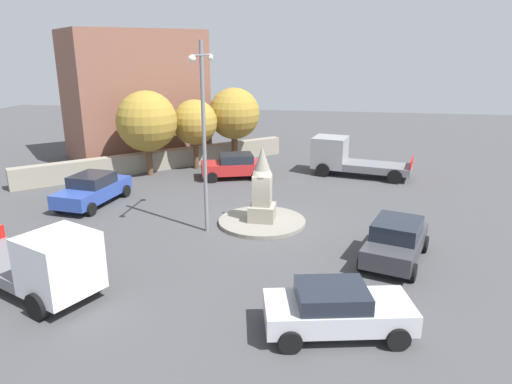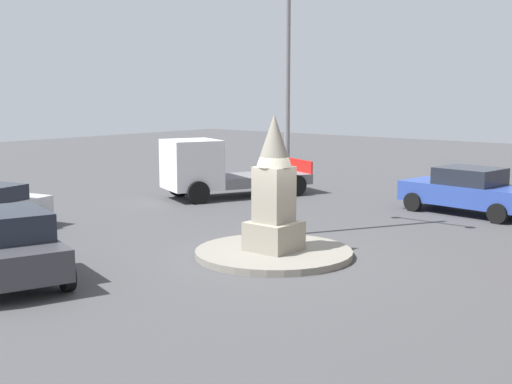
{
  "view_description": "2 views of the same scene",
  "coord_description": "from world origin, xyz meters",
  "px_view_note": "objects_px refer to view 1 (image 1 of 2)",
  "views": [
    {
      "loc": [
        -19.74,
        -3.02,
        7.63
      ],
      "look_at": [
        -0.18,
        0.25,
        1.53
      ],
      "focal_mm": 33.08,
      "sensor_mm": 36.0,
      "label": 1
    },
    {
      "loc": [
        10.3,
        -13.1,
        4.13
      ],
      "look_at": [
        -0.16,
        -0.5,
        1.67
      ],
      "focal_mm": 48.01,
      "sensor_mm": 36.0,
      "label": 2
    }
  ],
  "objects_px": {
    "truck_white_far_side": "(42,264)",
    "tree_far_corner": "(234,114)",
    "streetlamp": "(204,123)",
    "tree_near_wall": "(147,121)",
    "car_silver_passing": "(337,309)",
    "monument": "(262,188)",
    "tree_mid_cluster": "(195,122)",
    "corner_building": "(135,95)",
    "truck_grey_near_island": "(346,158)",
    "car_red_parked_left": "(234,166)",
    "car_dark_grey_approaching": "(396,240)",
    "car_blue_waiting": "(93,189)"
  },
  "relations": [
    {
      "from": "car_silver_passing",
      "to": "truck_white_far_side",
      "type": "distance_m",
      "value": 9.24
    },
    {
      "from": "streetlamp",
      "to": "car_blue_waiting",
      "type": "distance_m",
      "value": 8.14
    },
    {
      "from": "monument",
      "to": "corner_building",
      "type": "xyz_separation_m",
      "value": [
        12.21,
        11.03,
        2.7
      ]
    },
    {
      "from": "car_silver_passing",
      "to": "tree_far_corner",
      "type": "bearing_deg",
      "value": 19.82
    },
    {
      "from": "tree_mid_cluster",
      "to": "corner_building",
      "type": "bearing_deg",
      "value": 61.16
    },
    {
      "from": "car_dark_grey_approaching",
      "to": "truck_white_far_side",
      "type": "height_order",
      "value": "truck_white_far_side"
    },
    {
      "from": "monument",
      "to": "tree_far_corner",
      "type": "height_order",
      "value": "tree_far_corner"
    },
    {
      "from": "monument",
      "to": "tree_mid_cluster",
      "type": "distance_m",
      "value": 11.09
    },
    {
      "from": "truck_white_far_side",
      "to": "tree_mid_cluster",
      "type": "bearing_deg",
      "value": -0.22
    },
    {
      "from": "streetlamp",
      "to": "tree_mid_cluster",
      "type": "xyz_separation_m",
      "value": [
        10.63,
        3.6,
        -1.69
      ]
    },
    {
      "from": "corner_building",
      "to": "tree_near_wall",
      "type": "xyz_separation_m",
      "value": [
        -5.0,
        -2.86,
        -1.05
      ]
    },
    {
      "from": "car_blue_waiting",
      "to": "tree_mid_cluster",
      "type": "distance_m",
      "value": 8.85
    },
    {
      "from": "streetlamp",
      "to": "tree_near_wall",
      "type": "relative_size",
      "value": 1.52
    },
    {
      "from": "corner_building",
      "to": "tree_mid_cluster",
      "type": "xyz_separation_m",
      "value": [
        -2.87,
        -5.21,
        -1.38
      ]
    },
    {
      "from": "car_dark_grey_approaching",
      "to": "tree_mid_cluster",
      "type": "relative_size",
      "value": 0.94
    },
    {
      "from": "truck_white_far_side",
      "to": "tree_mid_cluster",
      "type": "distance_m",
      "value": 16.95
    },
    {
      "from": "car_red_parked_left",
      "to": "tree_near_wall",
      "type": "xyz_separation_m",
      "value": [
        -0.16,
        5.3,
        2.57
      ]
    },
    {
      "from": "streetlamp",
      "to": "tree_mid_cluster",
      "type": "distance_m",
      "value": 11.35
    },
    {
      "from": "car_blue_waiting",
      "to": "tree_near_wall",
      "type": "xyz_separation_m",
      "value": [
        5.89,
        -0.68,
        2.55
      ]
    },
    {
      "from": "car_blue_waiting",
      "to": "tree_near_wall",
      "type": "height_order",
      "value": "tree_near_wall"
    },
    {
      "from": "tree_near_wall",
      "to": "tree_far_corner",
      "type": "bearing_deg",
      "value": -47.91
    },
    {
      "from": "truck_grey_near_island",
      "to": "corner_building",
      "type": "bearing_deg",
      "value": 78.87
    },
    {
      "from": "streetlamp",
      "to": "truck_white_far_side",
      "type": "distance_m",
      "value": 8.08
    },
    {
      "from": "truck_grey_near_island",
      "to": "car_red_parked_left",
      "type": "bearing_deg",
      "value": 105.96
    },
    {
      "from": "car_silver_passing",
      "to": "streetlamp",
      "type": "bearing_deg",
      "value": 39.3
    },
    {
      "from": "truck_white_far_side",
      "to": "tree_far_corner",
      "type": "xyz_separation_m",
      "value": [
        18.8,
        -2.23,
        2.28
      ]
    },
    {
      "from": "truck_grey_near_island",
      "to": "tree_far_corner",
      "type": "height_order",
      "value": "tree_far_corner"
    },
    {
      "from": "streetlamp",
      "to": "car_silver_passing",
      "type": "bearing_deg",
      "value": -140.7
    },
    {
      "from": "streetlamp",
      "to": "tree_far_corner",
      "type": "distance_m",
      "value": 12.74
    },
    {
      "from": "car_red_parked_left",
      "to": "streetlamp",
      "type": "bearing_deg",
      "value": -175.7
    },
    {
      "from": "monument",
      "to": "car_dark_grey_approaching",
      "type": "xyz_separation_m",
      "value": [
        -3.02,
        -5.47,
        -0.88
      ]
    },
    {
      "from": "truck_grey_near_island",
      "to": "corner_building",
      "type": "relative_size",
      "value": 0.7
    },
    {
      "from": "truck_grey_near_island",
      "to": "tree_near_wall",
      "type": "xyz_separation_m",
      "value": [
        -2.07,
        12.0,
        2.26
      ]
    },
    {
      "from": "tree_far_corner",
      "to": "tree_near_wall",
      "type": "bearing_deg",
      "value": 132.09
    },
    {
      "from": "car_blue_waiting",
      "to": "car_red_parked_left",
      "type": "xyz_separation_m",
      "value": [
        6.05,
        -5.98,
        -0.02
      ]
    },
    {
      "from": "car_silver_passing",
      "to": "monument",
      "type": "bearing_deg",
      "value": 22.42
    },
    {
      "from": "truck_grey_near_island",
      "to": "tree_far_corner",
      "type": "xyz_separation_m",
      "value": [
        2.01,
        7.48,
        2.27
      ]
    },
    {
      "from": "car_silver_passing",
      "to": "corner_building",
      "type": "xyz_separation_m",
      "value": [
        20.28,
        14.36,
        3.66
      ]
    },
    {
      "from": "car_dark_grey_approaching",
      "to": "car_red_parked_left",
      "type": "bearing_deg",
      "value": 38.75
    },
    {
      "from": "car_silver_passing",
      "to": "tree_far_corner",
      "type": "distance_m",
      "value": 20.75
    },
    {
      "from": "monument",
      "to": "tree_far_corner",
      "type": "bearing_deg",
      "value": 17.92
    },
    {
      "from": "monument",
      "to": "streetlamp",
      "type": "xyz_separation_m",
      "value": [
        -1.29,
        2.22,
        3.02
      ]
    },
    {
      "from": "car_silver_passing",
      "to": "car_red_parked_left",
      "type": "bearing_deg",
      "value": 21.87
    },
    {
      "from": "truck_white_far_side",
      "to": "tree_far_corner",
      "type": "height_order",
      "value": "tree_far_corner"
    },
    {
      "from": "truck_white_far_side",
      "to": "tree_mid_cluster",
      "type": "height_order",
      "value": "tree_mid_cluster"
    },
    {
      "from": "monument",
      "to": "streetlamp",
      "type": "bearing_deg",
      "value": 120.13
    },
    {
      "from": "truck_white_far_side",
      "to": "car_blue_waiting",
      "type": "bearing_deg",
      "value": 18.59
    },
    {
      "from": "car_blue_waiting",
      "to": "tree_near_wall",
      "type": "relative_size",
      "value": 0.88
    },
    {
      "from": "car_silver_passing",
      "to": "tree_near_wall",
      "type": "bearing_deg",
      "value": 36.96
    },
    {
      "from": "monument",
      "to": "streetlamp",
      "type": "distance_m",
      "value": 3.96
    }
  ]
}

